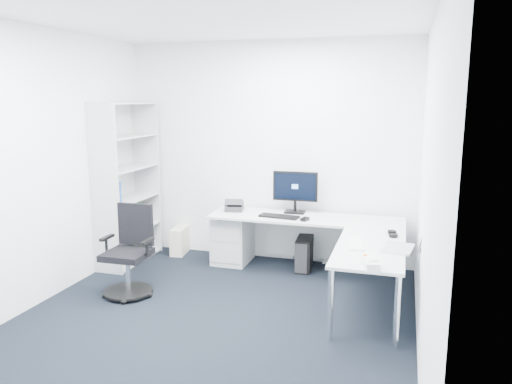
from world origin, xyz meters
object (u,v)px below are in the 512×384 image
(task_chair, at_px, (127,252))
(monitor, at_px, (295,192))
(laptop, at_px, (399,235))
(l_desk, at_px, (299,252))
(bookshelf, at_px, (127,183))

(task_chair, distance_m, monitor, 2.08)
(monitor, bearing_deg, laptop, -45.64)
(task_chair, height_order, monitor, monitor)
(task_chair, relative_size, monitor, 1.73)
(l_desk, distance_m, monitor, 0.78)
(l_desk, height_order, laptop, laptop)
(bookshelf, height_order, laptop, bookshelf)
(l_desk, height_order, task_chair, task_chair)
(l_desk, relative_size, bookshelf, 1.14)
(task_chair, distance_m, laptop, 2.69)
(monitor, distance_m, laptop, 1.69)
(bookshelf, relative_size, task_chair, 2.12)
(l_desk, bearing_deg, monitor, 108.70)
(task_chair, xyz_separation_m, monitor, (1.44, 1.43, 0.45))
(bookshelf, bearing_deg, task_chair, -60.12)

